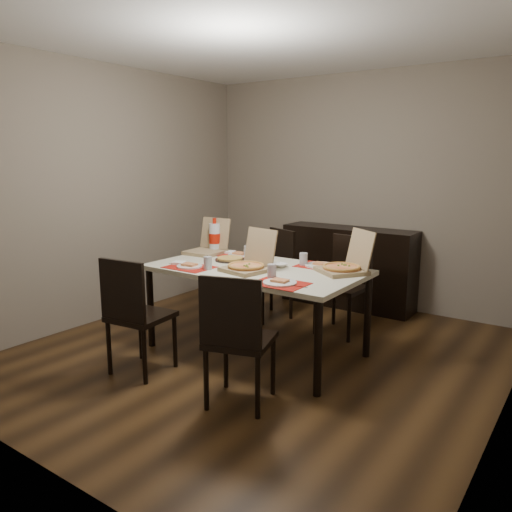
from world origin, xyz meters
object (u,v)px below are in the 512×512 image
at_px(dining_table, 256,275).
at_px(soda_bottle, 215,238).
at_px(chair_near_left, 134,311).
at_px(chair_far_left, 273,269).
at_px(chair_far_right, 346,280).
at_px(dip_bowl, 280,265).
at_px(pizza_box_center, 249,264).
at_px(sideboard, 348,267).
at_px(chair_near_right, 237,335).

height_order(dining_table, soda_bottle, soda_bottle).
xyz_separation_m(chair_near_left, chair_far_left, (0.07, 1.84, 0.00)).
height_order(chair_near_left, chair_far_right, same).
bearing_deg(soda_bottle, chair_far_right, 25.99).
relative_size(chair_far_left, dip_bowl, 7.57).
bearing_deg(chair_far_left, dining_table, -65.17).
bearing_deg(pizza_box_center, chair_near_left, -123.27).
distance_m(sideboard, chair_near_left, 2.71).
bearing_deg(sideboard, dining_table, -92.00).
xyz_separation_m(chair_near_left, chair_near_right, (0.96, 0.03, 0.00)).
height_order(chair_near_right, pizza_box_center, pizza_box_center).
height_order(dining_table, dip_bowl, dip_bowl).
bearing_deg(chair_far_left, chair_near_left, -92.17).
relative_size(sideboard, chair_far_left, 1.61).
height_order(sideboard, soda_bottle, soda_bottle).
bearing_deg(chair_far_right, dip_bowl, -108.02).
distance_m(chair_near_left, dip_bowl, 1.27).
bearing_deg(dining_table, chair_near_left, -118.01).
relative_size(dining_table, dip_bowl, 14.66).
relative_size(chair_far_right, dip_bowl, 7.57).
bearing_deg(pizza_box_center, chair_far_left, 113.02).
height_order(chair_near_right, dip_bowl, chair_near_right).
relative_size(dining_table, chair_far_left, 1.94).
bearing_deg(chair_near_left, soda_bottle, 101.40).
xyz_separation_m(chair_far_left, chair_far_right, (0.83, 0.01, 0.00)).
bearing_deg(chair_far_left, pizza_box_center, -66.98).
distance_m(dining_table, chair_far_left, 1.02).
xyz_separation_m(sideboard, chair_near_right, (0.41, -2.62, 0.06)).
height_order(chair_far_right, pizza_box_center, pizza_box_center).
bearing_deg(chair_near_left, sideboard, 78.25).
xyz_separation_m(chair_near_right, chair_far_left, (-0.89, 1.81, 0.00)).
bearing_deg(chair_far_right, chair_near_right, -88.04).
bearing_deg(chair_near_right, soda_bottle, 134.33).
relative_size(chair_far_left, soda_bottle, 2.76).
distance_m(dip_bowl, soda_bottle, 0.94).
height_order(sideboard, pizza_box_center, pizza_box_center).
bearing_deg(dip_bowl, dining_table, -137.92).
bearing_deg(soda_bottle, sideboard, 59.45).
distance_m(dining_table, chair_near_left, 1.06).
xyz_separation_m(sideboard, chair_near_left, (-0.55, -2.66, 0.06)).
distance_m(sideboard, dip_bowl, 1.63).
bearing_deg(sideboard, chair_near_right, -81.13).
relative_size(sideboard, chair_near_left, 1.61).
bearing_deg(dining_table, pizza_box_center, -80.07).
distance_m(sideboard, chair_near_right, 2.66).
distance_m(dining_table, chair_far_right, 1.02).
relative_size(dining_table, chair_near_right, 1.94).
bearing_deg(dip_bowl, sideboard, 93.33).
relative_size(chair_far_right, pizza_box_center, 2.17).
bearing_deg(chair_far_left, soda_bottle, -120.59).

